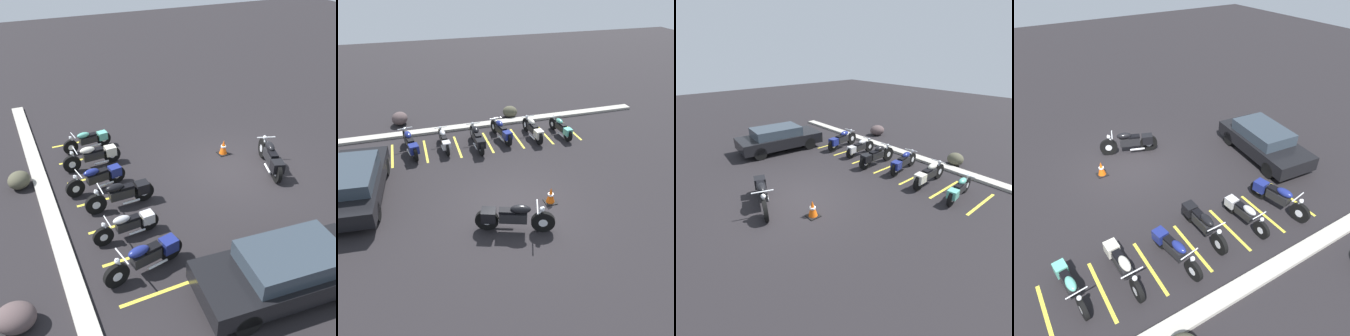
% 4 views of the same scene
% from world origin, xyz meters
% --- Properties ---
extents(ground, '(60.00, 60.00, 0.00)m').
position_xyz_m(ground, '(0.00, 0.00, 0.00)').
color(ground, black).
extents(motorcycle_black_featured, '(2.35, 1.08, 0.96)m').
position_xyz_m(motorcycle_black_featured, '(-0.49, -1.02, 0.51)').
color(motorcycle_black_featured, black).
rests_on(motorcycle_black_featured, ground).
extents(parked_bike_0, '(0.79, 2.30, 0.91)m').
position_xyz_m(parked_bike_0, '(-3.17, 4.84, 0.48)').
color(parked_bike_0, black).
rests_on(parked_bike_0, ground).
extents(parked_bike_1, '(0.56, 2.01, 0.79)m').
position_xyz_m(parked_bike_1, '(-1.73, 4.83, 0.42)').
color(parked_bike_1, black).
rests_on(parked_bike_1, ground).
extents(parked_bike_2, '(0.64, 2.28, 0.90)m').
position_xyz_m(parked_bike_2, '(-0.30, 4.52, 0.48)').
color(parked_bike_2, black).
rests_on(parked_bike_2, ground).
extents(parked_bike_3, '(0.70, 2.13, 0.84)m').
position_xyz_m(parked_bike_3, '(0.96, 4.96, 0.45)').
color(parked_bike_3, black).
rests_on(parked_bike_3, ground).
extents(parked_bike_4, '(0.61, 2.18, 0.86)m').
position_xyz_m(parked_bike_4, '(2.42, 4.69, 0.46)').
color(parked_bike_4, black).
rests_on(parked_bike_4, ground).
extents(parked_bike_5, '(0.58, 1.97, 0.77)m').
position_xyz_m(parked_bike_5, '(3.80, 4.53, 0.41)').
color(parked_bike_5, black).
rests_on(parked_bike_5, ground).
extents(car_black, '(2.21, 4.45, 1.29)m').
position_xyz_m(car_black, '(-5.14, 2.10, 0.68)').
color(car_black, black).
rests_on(car_black, ground).
extents(concrete_curb, '(18.00, 0.50, 0.12)m').
position_xyz_m(concrete_curb, '(0.00, 6.76, 0.06)').
color(concrete_curb, '#A8A399').
rests_on(concrete_curb, ground).
extents(traffic_cone, '(0.40, 0.40, 0.60)m').
position_xyz_m(traffic_cone, '(1.24, -0.09, 0.28)').
color(traffic_cone, black).
rests_on(traffic_cone, ground).
extents(stall_line_0, '(0.10, 2.10, 0.00)m').
position_xyz_m(stall_line_0, '(-3.99, 4.88, 0.00)').
color(stall_line_0, gold).
rests_on(stall_line_0, ground).
extents(stall_line_1, '(0.10, 2.10, 0.00)m').
position_xyz_m(stall_line_1, '(-2.57, 4.88, 0.00)').
color(stall_line_1, gold).
rests_on(stall_line_1, ground).
extents(stall_line_2, '(0.10, 2.10, 0.00)m').
position_xyz_m(stall_line_2, '(-1.15, 4.88, 0.00)').
color(stall_line_2, gold).
rests_on(stall_line_2, ground).
extents(stall_line_3, '(0.10, 2.10, 0.00)m').
position_xyz_m(stall_line_3, '(0.27, 4.88, 0.00)').
color(stall_line_3, gold).
rests_on(stall_line_3, ground).
extents(stall_line_4, '(0.10, 2.10, 0.00)m').
position_xyz_m(stall_line_4, '(1.69, 4.88, 0.00)').
color(stall_line_4, gold).
rests_on(stall_line_4, ground).
extents(stall_line_5, '(0.10, 2.10, 0.00)m').
position_xyz_m(stall_line_5, '(3.11, 4.88, 0.00)').
color(stall_line_5, gold).
rests_on(stall_line_5, ground).
extents(stall_line_6, '(0.10, 2.10, 0.00)m').
position_xyz_m(stall_line_6, '(4.53, 4.88, 0.00)').
color(stall_line_6, gold).
rests_on(stall_line_6, ground).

